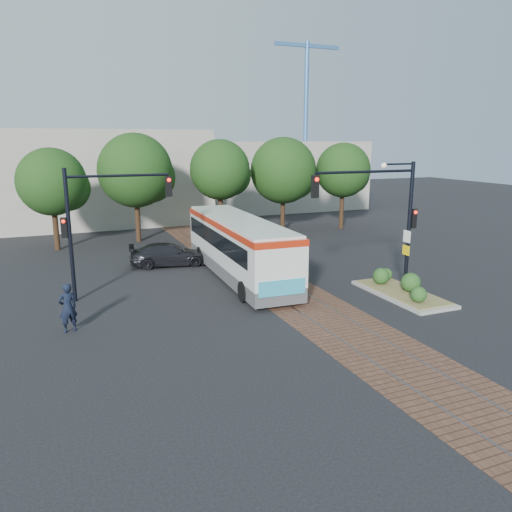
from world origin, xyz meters
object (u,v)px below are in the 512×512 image
object	(u,v)px
signal_pole_main	(388,208)
signal_pole_left	(95,216)
traffic_island	(401,288)
officer	(68,308)
parked_car	(169,254)
city_bus	(238,244)

from	to	relation	value
signal_pole_main	signal_pole_left	xyz separation A→B (m)	(-12.23, 4.80, -0.29)
traffic_island	signal_pole_main	world-z (taller)	signal_pole_main
signal_pole_left	officer	bearing A→B (deg)	-111.70
officer	parked_car	world-z (taller)	officer
officer	parked_car	size ratio (longest dim) A/B	0.42
parked_car	traffic_island	bearing A→B (deg)	-130.26
traffic_island	signal_pole_main	distance (m)	3.95
city_bus	signal_pole_main	world-z (taller)	signal_pole_main
city_bus	parked_car	size ratio (longest dim) A/B	2.62
signal_pole_main	signal_pole_left	size ratio (longest dim) A/B	1.00
signal_pole_main	parked_car	bearing A→B (deg)	129.11
signal_pole_left	parked_car	distance (m)	7.29
officer	traffic_island	bearing A→B (deg)	158.27
city_bus	signal_pole_left	distance (m)	7.62
officer	parked_car	xyz separation A→B (m)	(5.85, 8.78, -0.30)
city_bus	officer	bearing A→B (deg)	-148.20
traffic_island	signal_pole_left	distance (m)	14.50
parked_car	signal_pole_left	bearing A→B (deg)	146.40
traffic_island	officer	xyz separation A→B (m)	(-14.72, 1.04, 0.63)
officer	signal_pole_left	bearing A→B (deg)	-129.40
signal_pole_left	officer	world-z (taller)	signal_pole_left
parked_car	signal_pole_main	bearing A→B (deg)	-133.23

